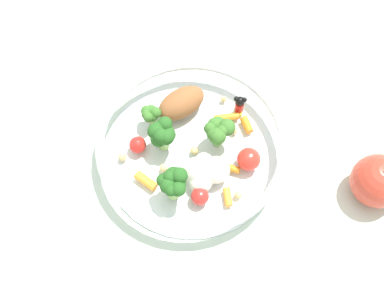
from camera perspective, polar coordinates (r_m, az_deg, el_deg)
The scene contains 3 objects.
ground_plane at distance 0.74m, azimuth -0.93°, elevation -1.11°, with size 2.40×2.40×0.00m, color silver.
food_container at distance 0.71m, azimuth -0.00°, elevation -0.04°, with size 0.26×0.26×0.07m.
loose_apple at distance 0.73m, azimuth 19.60°, elevation -3.82°, with size 0.07×0.07×0.08m.
Camera 1 is at (0.04, -0.32, 0.67)m, focal length 48.94 mm.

